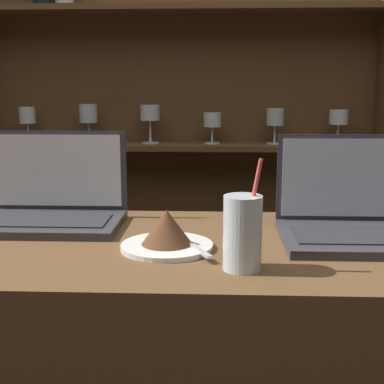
{
  "coord_description": "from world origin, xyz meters",
  "views": [
    {
      "loc": [
        0.07,
        -0.78,
        1.28
      ],
      "look_at": [
        0.02,
        0.31,
        1.06
      ],
      "focal_mm": 50.0,
      "sensor_mm": 36.0,
      "label": 1
    }
  ],
  "objects": [
    {
      "name": "laptop_far",
      "position": [
        0.35,
        0.33,
        1.01
      ],
      "size": [
        0.29,
        0.25,
        0.21
      ],
      "color": "#333338",
      "rests_on": "bar_counter"
    },
    {
      "name": "water_glass",
      "position": [
        0.12,
        0.12,
        1.03
      ],
      "size": [
        0.07,
        0.07,
        0.2
      ],
      "color": "silver",
      "rests_on": "bar_counter"
    },
    {
      "name": "back_shelf",
      "position": [
        -0.06,
        1.23,
        1.0
      ],
      "size": [
        1.48,
        0.18,
        1.93
      ],
      "color": "brown",
      "rests_on": "ground_plane"
    },
    {
      "name": "cake_plate",
      "position": [
        -0.02,
        0.23,
        0.99
      ],
      "size": [
        0.18,
        0.18,
        0.08
      ],
      "color": "silver",
      "rests_on": "bar_counter"
    },
    {
      "name": "back_wall",
      "position": [
        0.0,
        1.3,
        1.35
      ],
      "size": [
        7.0,
        0.06,
        2.7
      ],
      "color": "brown",
      "rests_on": "ground_plane"
    },
    {
      "name": "laptop_near",
      "position": [
        -0.31,
        0.42,
        1.01
      ],
      "size": [
        0.33,
        0.22,
        0.21
      ],
      "color": "#333338",
      "rests_on": "bar_counter"
    }
  ]
}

